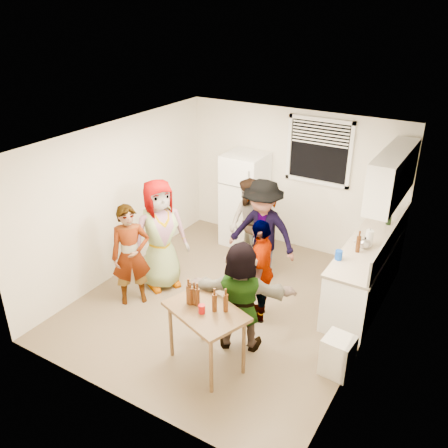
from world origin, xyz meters
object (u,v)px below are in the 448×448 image
Objects in this scene: trash_bin at (338,356)px; guest_orange at (240,344)px; wine_bottle at (388,224)px; beer_bottle_counter at (357,252)px; red_cup at (202,313)px; guest_back_right at (260,280)px; refrigerator at (245,199)px; guest_stripe at (135,300)px; guest_grey at (163,284)px; guest_back_left at (248,266)px; beer_bottle_table at (189,303)px; kettle at (364,248)px; guest_black at (259,316)px; serving_table at (207,363)px; blue_cup at (338,259)px.

guest_orange is (-1.26, -0.16, -0.25)m from trash_bin.
wine_bottle is 1.16m from beer_bottle_counter.
beer_bottle_counter is 0.48× the size of trash_bin.
red_cup is 0.06× the size of guest_back_right.
guest_stripe is (-0.48, -2.54, -0.85)m from refrigerator.
guest_back_right is at bearing -24.78° from guest_grey.
guest_back_left is at bearing 142.81° from guest_back_right.
guest_grey is at bearing 139.17° from beer_bottle_table.
trash_bin reaches higher than guest_stripe.
trash_bin is 0.33× the size of guest_stripe.
kettle is 1.80m from guest_black.
guest_black is (0.10, 1.21, 0.00)m from serving_table.
guest_orange is (-0.97, -1.63, -0.90)m from beer_bottle_counter.
beer_bottle_counter is 1.72m from guest_back_right.
kettle is 0.14× the size of guest_stripe.
guest_black is 1.02× the size of guest_orange.
refrigerator is 1.76× the size of serving_table.
serving_table is 0.82m from red_cup.
beer_bottle_table is at bearing -46.25° from guest_back_left.
guest_grey is at bearing -143.52° from wine_bottle.
refrigerator is 3.07m from guest_orange.
guest_black is at bearing -27.48° from guest_stripe.
guest_grey is 1.57m from guest_back_right.
blue_cup reaches higher than serving_table.
trash_bin reaches higher than serving_table.
beer_bottle_counter is 1.81× the size of blue_cup.
guest_back_left is at bearing -85.85° from guest_orange.
guest_grey is at bearing -109.07° from guest_black.
guest_grey is at bearing -160.11° from beer_bottle_counter.
blue_cup is 1.99m from guest_back_left.
guest_grey is (-1.59, 1.17, 0.00)m from serving_table.
refrigerator reaches higher than beer_bottle_counter.
beer_bottle_table is 0.17× the size of guest_orange.
guest_orange is at bearing -122.28° from blue_cup.
wine_bottle is 0.21× the size of guest_black.
guest_back_right is at bearing 0.67° from guest_stripe.
wine_bottle reaches higher than beer_bottle_table.
guest_back_left is at bearing 100.75° from beer_bottle_table.
refrigerator is 2.48m from guest_black.
guest_back_right is (1.28, 0.91, 0.00)m from guest_grey.
beer_bottle_table is 0.16× the size of guest_back_left.
guest_back_right is at bearing 141.44° from trash_bin.
trash_bin is 2.24m from guest_back_right.
guest_back_left is at bearing 161.89° from blue_cup.
wine_bottle is 2.22m from guest_back_right.
guest_orange is at bearing -31.63° from guest_back_left.
refrigerator is at bearing -176.16° from wine_bottle.
guest_black is (1.69, 0.04, 0.00)m from guest_grey.
wine_bottle is 2.38m from guest_back_left.
guest_stripe is at bearing -155.52° from blue_cup.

